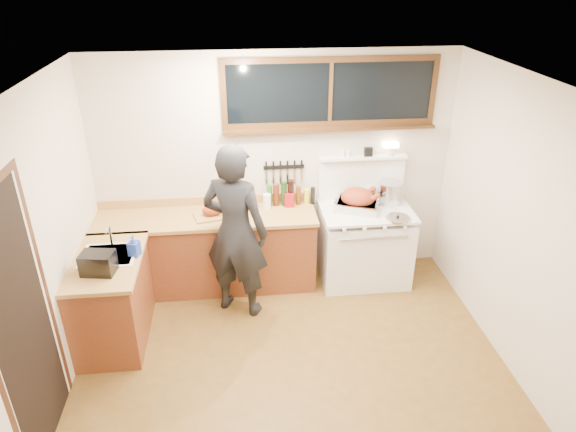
{
  "coord_description": "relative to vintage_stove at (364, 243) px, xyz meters",
  "views": [
    {
      "loc": [
        -0.44,
        -3.64,
        3.43
      ],
      "look_at": [
        0.05,
        0.85,
        1.15
      ],
      "focal_mm": 32.0,
      "sensor_mm": 36.0,
      "label": 1
    }
  ],
  "objects": [
    {
      "name": "counter_back",
      "position": [
        -1.8,
        0.04,
        -0.01
      ],
      "size": [
        2.44,
        0.64,
        1.0
      ],
      "color": "#612C15",
      "rests_on": "ground"
    },
    {
      "name": "man",
      "position": [
        -1.47,
        -0.45,
        0.48
      ],
      "size": [
        0.81,
        0.7,
        1.89
      ],
      "color": "black",
      "rests_on": "ground"
    },
    {
      "name": "room_shell",
      "position": [
        -1.0,
        -1.41,
        1.18
      ],
      "size": [
        4.1,
        3.6,
        2.65
      ],
      "color": "beige",
      "rests_on": "ground"
    },
    {
      "name": "counter_left",
      "position": [
        -2.7,
        -0.79,
        -0.02
      ],
      "size": [
        0.64,
        1.09,
        0.9
      ],
      "color": "#612C15",
      "rests_on": "ground"
    },
    {
      "name": "left_doorway",
      "position": [
        -2.99,
        -1.96,
        0.62
      ],
      "size": [
        0.02,
        1.04,
        2.17
      ],
      "color": "black",
      "rests_on": "ground"
    },
    {
      "name": "coffee_tin",
      "position": [
        -0.86,
        0.18,
        0.51
      ],
      "size": [
        0.11,
        0.09,
        0.16
      ],
      "color": "maroon",
      "rests_on": "counter_back"
    },
    {
      "name": "roast_turkey",
      "position": [
        -0.1,
        0.02,
        0.54
      ],
      "size": [
        0.57,
        0.5,
        0.26
      ],
      "color": "silver",
      "rests_on": "vintage_stove"
    },
    {
      "name": "knife_strip",
      "position": [
        -0.9,
        0.32,
        0.84
      ],
      "size": [
        0.46,
        0.03,
        0.28
      ],
      "color": "black",
      "rests_on": "room_shell"
    },
    {
      "name": "bottle_cluster",
      "position": [
        -0.86,
        0.22,
        0.56
      ],
      "size": [
        0.55,
        0.07,
        0.3
      ],
      "color": "black",
      "rests_on": "counter_back"
    },
    {
      "name": "saucepan",
      "position": [
        0.07,
        0.23,
        0.5
      ],
      "size": [
        0.21,
        0.31,
        0.13
      ],
      "color": "silver",
      "rests_on": "vintage_stove"
    },
    {
      "name": "toaster",
      "position": [
        -2.7,
        -1.01,
        0.53
      ],
      "size": [
        0.31,
        0.24,
        0.2
      ],
      "color": "black",
      "rests_on": "counter_left"
    },
    {
      "name": "cutting_board",
      "position": [
        -1.72,
        0.02,
        0.49
      ],
      "size": [
        0.43,
        0.36,
        0.14
      ],
      "color": "#AD8245",
      "rests_on": "counter_back"
    },
    {
      "name": "ground_plane",
      "position": [
        -1.0,
        -1.41,
        -0.48
      ],
      "size": [
        4.0,
        3.5,
        0.02
      ],
      "primitive_type": "cube",
      "color": "brown"
    },
    {
      "name": "vintage_stove",
      "position": [
        0.0,
        0.0,
        0.0
      ],
      "size": [
        1.02,
        0.74,
        1.58
      ],
      "color": "white",
      "rests_on": "ground"
    },
    {
      "name": "pitcher",
      "position": [
        -1.11,
        0.15,
        0.52
      ],
      "size": [
        0.11,
        0.11,
        0.17
      ],
      "color": "white",
      "rests_on": "counter_back"
    },
    {
      "name": "stockpot",
      "position": [
        0.29,
        0.14,
        0.56
      ],
      "size": [
        0.3,
        0.3,
        0.26
      ],
      "color": "silver",
      "rests_on": "vintage_stove"
    },
    {
      "name": "sink_unit",
      "position": [
        -2.68,
        -0.71,
        0.38
      ],
      "size": [
        0.5,
        0.45,
        0.37
      ],
      "color": "white",
      "rests_on": "counter_left"
    },
    {
      "name": "pot_lid",
      "position": [
        0.27,
        -0.27,
        0.45
      ],
      "size": [
        0.32,
        0.32,
        0.04
      ],
      "color": "silver",
      "rests_on": "vintage_stove"
    },
    {
      "name": "back_window",
      "position": [
        -0.4,
        0.31,
        1.6
      ],
      "size": [
        2.32,
        0.13,
        0.77
      ],
      "color": "black",
      "rests_on": "room_shell"
    },
    {
      "name": "soap_bottle",
      "position": [
        -2.43,
        -0.73,
        0.54
      ],
      "size": [
        0.12,
        0.12,
        0.21
      ],
      "color": "#2240AE",
      "rests_on": "counter_left"
    }
  ]
}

